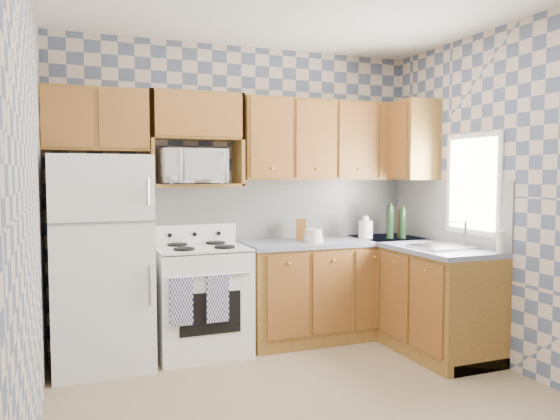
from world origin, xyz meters
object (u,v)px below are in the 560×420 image
Objects in this scene: refrigerator at (101,262)px; electric_kettle at (366,230)px; stove_body at (201,301)px; microwave at (192,166)px.

refrigerator is 2.41m from electric_kettle.
stove_body is (0.80, 0.03, -0.39)m from refrigerator.
electric_kettle is (1.64, -0.12, -0.59)m from microwave.
microwave reaches higher than stove_body.
microwave is at bearing 175.98° from electric_kettle.
refrigerator is 3.11× the size of microwave.
electric_kettle is (2.40, 0.01, 0.16)m from refrigerator.
microwave is 3.19× the size of electric_kettle.
stove_body is 5.32× the size of electric_kettle.
refrigerator reaches higher than stove_body.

